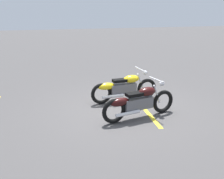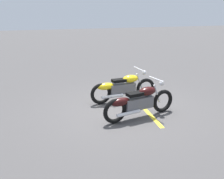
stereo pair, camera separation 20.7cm
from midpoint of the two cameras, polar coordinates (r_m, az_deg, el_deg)
name	(u,v)px [view 2 (the right image)]	position (r m, az deg, el deg)	size (l,w,h in m)	color
ground_plane	(125,109)	(7.51, 2.12, -4.45)	(60.00, 60.00, 0.00)	#474444
motorcycle_bright_foreground	(122,87)	(7.98, 1.62, 0.48)	(2.23, 0.62, 1.04)	black
motorcycle_dark_foreground	(139,102)	(6.79, 5.17, -2.80)	(2.21, 0.74, 1.04)	black
parking_stripe_near	(141,105)	(7.83, 5.86, -3.55)	(3.20, 0.12, 0.01)	yellow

